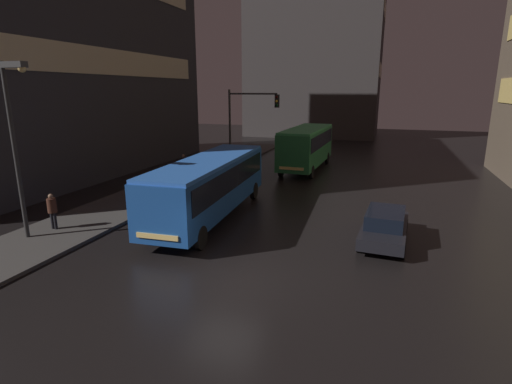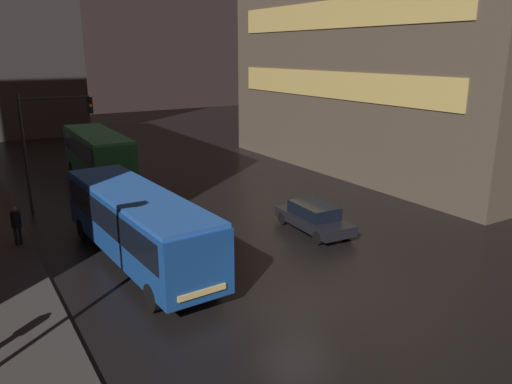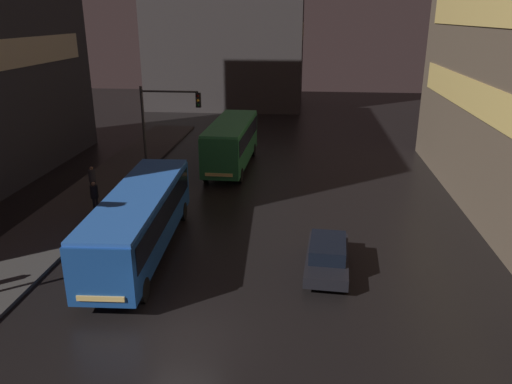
{
  "view_description": "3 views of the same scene",
  "coord_description": "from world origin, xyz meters",
  "px_view_note": "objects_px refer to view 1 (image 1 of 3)",
  "views": [
    {
      "loc": [
        5.01,
        -11.62,
        6.44
      ],
      "look_at": [
        -0.65,
        5.6,
        1.79
      ],
      "focal_mm": 28.0,
      "sensor_mm": 36.0,
      "label": 1
    },
    {
      "loc": [
        -9.43,
        -12.65,
        8.58
      ],
      "look_at": [
        2.28,
        6.36,
        2.28
      ],
      "focal_mm": 35.0,
      "sensor_mm": 36.0,
      "label": 2
    },
    {
      "loc": [
        4.05,
        -14.13,
        10.68
      ],
      "look_at": [
        1.84,
        7.81,
        2.8
      ],
      "focal_mm": 35.0,
      "sensor_mm": 36.0,
      "label": 3
    }
  ],
  "objects_px": {
    "bus_near": "(210,182)",
    "pedestrian_far": "(181,173)",
    "pedestrian_near": "(52,208)",
    "pedestrian_mid": "(184,164)",
    "bus_far": "(307,144)",
    "car_taxi": "(385,226)",
    "street_lamp_sidewalk": "(15,124)",
    "traffic_light_main": "(246,118)"
  },
  "relations": [
    {
      "from": "bus_near",
      "to": "street_lamp_sidewalk",
      "type": "relative_size",
      "value": 1.52
    },
    {
      "from": "pedestrian_near",
      "to": "street_lamp_sidewalk",
      "type": "height_order",
      "value": "street_lamp_sidewalk"
    },
    {
      "from": "pedestrian_mid",
      "to": "bus_far",
      "type": "bearing_deg",
      "value": 27.17
    },
    {
      "from": "traffic_light_main",
      "to": "street_lamp_sidewalk",
      "type": "height_order",
      "value": "street_lamp_sidewalk"
    },
    {
      "from": "bus_far",
      "to": "street_lamp_sidewalk",
      "type": "bearing_deg",
      "value": 68.84
    },
    {
      "from": "car_taxi",
      "to": "pedestrian_mid",
      "type": "height_order",
      "value": "pedestrian_mid"
    },
    {
      "from": "car_taxi",
      "to": "traffic_light_main",
      "type": "height_order",
      "value": "traffic_light_main"
    },
    {
      "from": "pedestrian_mid",
      "to": "street_lamp_sidewalk",
      "type": "height_order",
      "value": "street_lamp_sidewalk"
    },
    {
      "from": "bus_far",
      "to": "traffic_light_main",
      "type": "bearing_deg",
      "value": 52.57
    },
    {
      "from": "bus_far",
      "to": "street_lamp_sidewalk",
      "type": "relative_size",
      "value": 1.3
    },
    {
      "from": "bus_far",
      "to": "pedestrian_near",
      "type": "bearing_deg",
      "value": 67.73
    },
    {
      "from": "bus_near",
      "to": "car_taxi",
      "type": "xyz_separation_m",
      "value": [
        8.62,
        -0.8,
        -1.17
      ]
    },
    {
      "from": "bus_near",
      "to": "pedestrian_near",
      "type": "bearing_deg",
      "value": 32.79
    },
    {
      "from": "pedestrian_near",
      "to": "pedestrian_far",
      "type": "xyz_separation_m",
      "value": [
        1.91,
        8.74,
        0.09
      ]
    },
    {
      "from": "pedestrian_near",
      "to": "car_taxi",
      "type": "bearing_deg",
      "value": -108.18
    },
    {
      "from": "pedestrian_far",
      "to": "street_lamp_sidewalk",
      "type": "height_order",
      "value": "street_lamp_sidewalk"
    },
    {
      "from": "bus_far",
      "to": "car_taxi",
      "type": "bearing_deg",
      "value": 114.64
    },
    {
      "from": "bus_near",
      "to": "traffic_light_main",
      "type": "height_order",
      "value": "traffic_light_main"
    },
    {
      "from": "pedestrian_near",
      "to": "pedestrian_far",
      "type": "relative_size",
      "value": 0.94
    },
    {
      "from": "pedestrian_mid",
      "to": "street_lamp_sidewalk",
      "type": "bearing_deg",
      "value": -108.45
    },
    {
      "from": "pedestrian_near",
      "to": "pedestrian_mid",
      "type": "distance_m",
      "value": 11.6
    },
    {
      "from": "bus_near",
      "to": "pedestrian_far",
      "type": "bearing_deg",
      "value": -50.03
    },
    {
      "from": "bus_near",
      "to": "pedestrian_near",
      "type": "xyz_separation_m",
      "value": [
        -6.01,
        -4.31,
        -0.74
      ]
    },
    {
      "from": "pedestrian_far",
      "to": "street_lamp_sidewalk",
      "type": "relative_size",
      "value": 0.24
    },
    {
      "from": "bus_far",
      "to": "pedestrian_far",
      "type": "height_order",
      "value": "bus_far"
    },
    {
      "from": "pedestrian_far",
      "to": "traffic_light_main",
      "type": "height_order",
      "value": "traffic_light_main"
    },
    {
      "from": "bus_near",
      "to": "street_lamp_sidewalk",
      "type": "height_order",
      "value": "street_lamp_sidewalk"
    },
    {
      "from": "bus_far",
      "to": "traffic_light_main",
      "type": "distance_m",
      "value": 6.24
    },
    {
      "from": "traffic_light_main",
      "to": "street_lamp_sidewalk",
      "type": "xyz_separation_m",
      "value": [
        -4.6,
        -15.28,
        0.66
      ]
    },
    {
      "from": "bus_far",
      "to": "pedestrian_near",
      "type": "distance_m",
      "value": 20.33
    },
    {
      "from": "pedestrian_mid",
      "to": "traffic_light_main",
      "type": "xyz_separation_m",
      "value": [
        3.95,
        2.49,
        3.17
      ]
    },
    {
      "from": "pedestrian_near",
      "to": "pedestrian_far",
      "type": "distance_m",
      "value": 8.95
    },
    {
      "from": "bus_near",
      "to": "pedestrian_far",
      "type": "xyz_separation_m",
      "value": [
        -4.1,
        4.43,
        -0.65
      ]
    },
    {
      "from": "traffic_light_main",
      "to": "car_taxi",
      "type": "bearing_deg",
      "value": -46.29
    },
    {
      "from": "pedestrian_mid",
      "to": "bus_near",
      "type": "bearing_deg",
      "value": -68.76
    },
    {
      "from": "car_taxi",
      "to": "street_lamp_sidewalk",
      "type": "distance_m",
      "value": 16.04
    },
    {
      "from": "bus_near",
      "to": "traffic_light_main",
      "type": "xyz_separation_m",
      "value": [
        -1.49,
        9.77,
        2.51
      ]
    },
    {
      "from": "bus_far",
      "to": "street_lamp_sidewalk",
      "type": "xyz_separation_m",
      "value": [
        -8.24,
        -19.8,
        2.96
      ]
    },
    {
      "from": "bus_far",
      "to": "car_taxi",
      "type": "distance_m",
      "value": 16.47
    },
    {
      "from": "street_lamp_sidewalk",
      "to": "pedestrian_mid",
      "type": "bearing_deg",
      "value": 87.08
    },
    {
      "from": "car_taxi",
      "to": "pedestrian_near",
      "type": "height_order",
      "value": "pedestrian_near"
    },
    {
      "from": "bus_near",
      "to": "pedestrian_mid",
      "type": "distance_m",
      "value": 9.11
    }
  ]
}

